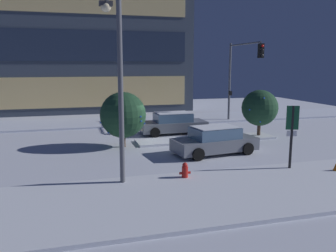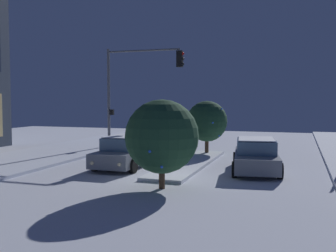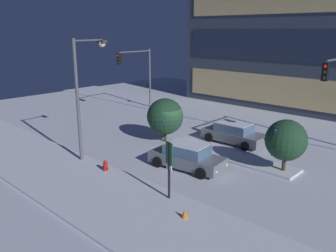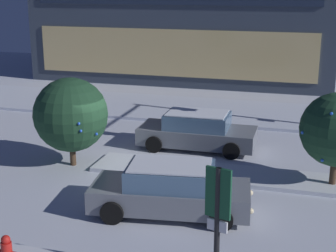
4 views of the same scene
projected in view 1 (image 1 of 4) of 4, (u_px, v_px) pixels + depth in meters
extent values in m
plane|color=silver|center=(139.00, 145.00, 20.84)|extent=(52.00, 52.00, 0.00)
cube|color=silver|center=(185.00, 197.00, 12.47)|extent=(52.00, 5.20, 0.14)
cube|color=silver|center=(120.00, 121.00, 29.20)|extent=(52.00, 5.20, 0.14)
cube|color=silver|center=(207.00, 139.00, 22.17)|extent=(9.00, 1.80, 0.14)
cube|color=#E5C67F|center=(98.00, 92.00, 33.66)|extent=(17.67, 0.10, 2.91)
cube|color=#232D42|center=(96.00, 46.00, 32.90)|extent=(17.67, 0.10, 2.91)
cube|color=slate|center=(215.00, 144.00, 18.73)|extent=(4.74, 2.44, 0.66)
cube|color=slate|center=(215.00, 133.00, 18.63)|extent=(2.65, 1.97, 0.60)
cube|color=white|center=(215.00, 127.00, 18.57)|extent=(2.46, 1.84, 0.04)
sphere|color=#F9E5B2|center=(243.00, 139.00, 20.19)|extent=(0.16, 0.16, 0.16)
sphere|color=#F9E5B2|center=(257.00, 143.00, 19.07)|extent=(0.16, 0.16, 0.16)
cylinder|color=black|center=(229.00, 142.00, 20.18)|extent=(0.68, 0.31, 0.66)
cylinder|color=black|center=(248.00, 149.00, 18.52)|extent=(0.68, 0.31, 0.66)
cylinder|color=black|center=(182.00, 147.00, 19.01)|extent=(0.68, 0.31, 0.66)
cylinder|color=black|center=(198.00, 154.00, 17.35)|extent=(0.68, 0.31, 0.66)
cube|color=slate|center=(173.00, 126.00, 24.28)|extent=(4.64, 1.94, 0.66)
cube|color=slate|center=(173.00, 117.00, 24.18)|extent=(2.52, 1.72, 0.60)
cube|color=white|center=(173.00, 113.00, 24.12)|extent=(2.33, 1.60, 0.04)
sphere|color=#F9E5B2|center=(142.00, 130.00, 23.04)|extent=(0.16, 0.16, 0.16)
sphere|color=#F9E5B2|center=(138.00, 127.00, 24.24)|extent=(0.16, 0.16, 0.16)
cylinder|color=black|center=(155.00, 132.00, 23.01)|extent=(0.66, 0.23, 0.66)
cylinder|color=black|center=(149.00, 128.00, 24.78)|extent=(0.66, 0.23, 0.66)
cylinder|color=black|center=(198.00, 130.00, 23.85)|extent=(0.66, 0.23, 0.66)
cylinder|color=black|center=(189.00, 126.00, 25.62)|extent=(0.66, 0.23, 0.66)
cylinder|color=#565960|center=(230.00, 83.00, 29.33)|extent=(0.18, 0.18, 6.53)
cylinder|color=#565960|center=(245.00, 44.00, 26.48)|extent=(0.12, 4.88, 0.12)
cube|color=black|center=(261.00, 51.00, 24.27)|extent=(0.32, 0.36, 1.00)
sphere|color=red|center=(263.00, 46.00, 24.03)|extent=(0.20, 0.20, 0.20)
sphere|color=black|center=(262.00, 51.00, 24.09)|extent=(0.20, 0.20, 0.20)
sphere|color=black|center=(262.00, 55.00, 24.15)|extent=(0.20, 0.20, 0.20)
cube|color=black|center=(230.00, 93.00, 29.27)|extent=(0.20, 0.24, 0.36)
cylinder|color=#565960|center=(121.00, 91.00, 13.21)|extent=(0.20, 0.20, 7.54)
cube|color=#333338|center=(106.00, 4.00, 14.62)|extent=(0.56, 0.36, 0.20)
sphere|color=#F9E5B2|center=(106.00, 7.00, 14.64)|extent=(0.44, 0.44, 0.44)
cylinder|color=red|center=(185.00, 174.00, 14.40)|extent=(0.26, 0.26, 0.59)
sphere|color=red|center=(185.00, 165.00, 14.34)|extent=(0.22, 0.22, 0.22)
cylinder|color=red|center=(181.00, 173.00, 14.35)|extent=(0.12, 0.10, 0.10)
cylinder|color=red|center=(189.00, 173.00, 14.44)|extent=(0.12, 0.10, 0.10)
cylinder|color=black|center=(291.00, 139.00, 15.51)|extent=(0.12, 0.12, 2.97)
cube|color=#144C2D|center=(293.00, 118.00, 15.34)|extent=(0.55, 0.21, 1.06)
cube|color=white|center=(292.00, 134.00, 15.47)|extent=(0.44, 0.17, 0.24)
cylinder|color=#473323|center=(259.00, 130.00, 23.04)|extent=(0.22, 0.22, 0.96)
sphere|color=#1E4228|center=(260.00, 108.00, 22.78)|extent=(2.36, 2.36, 2.36)
sphere|color=blue|center=(250.00, 110.00, 21.97)|extent=(0.10, 0.10, 0.10)
sphere|color=blue|center=(260.00, 122.00, 22.05)|extent=(0.10, 0.10, 0.10)
sphere|color=blue|center=(263.00, 118.00, 23.69)|extent=(0.10, 0.10, 0.10)
sphere|color=blue|center=(264.00, 98.00, 21.73)|extent=(0.10, 0.10, 0.10)
sphere|color=blue|center=(262.00, 96.00, 23.58)|extent=(0.10, 0.10, 0.10)
cylinder|color=#473323|center=(124.00, 141.00, 20.30)|extent=(0.22, 0.22, 0.76)
sphere|color=#1E4228|center=(123.00, 115.00, 20.04)|extent=(2.66, 2.66, 2.66)
sphere|color=blue|center=(101.00, 123.00, 19.74)|extent=(0.10, 0.10, 0.10)
sphere|color=blue|center=(141.00, 121.00, 19.35)|extent=(0.10, 0.10, 0.10)
sphere|color=blue|center=(136.00, 124.00, 21.07)|extent=(0.10, 0.10, 0.10)
sphere|color=blue|center=(108.00, 133.00, 19.67)|extent=(0.10, 0.10, 0.10)
sphere|color=blue|center=(123.00, 103.00, 21.13)|extent=(0.10, 0.10, 0.10)
sphere|color=blue|center=(145.00, 124.00, 20.01)|extent=(0.10, 0.10, 0.10)
sphere|color=blue|center=(127.00, 108.00, 21.30)|extent=(0.10, 0.10, 0.10)
sphere|color=blue|center=(141.00, 117.00, 19.25)|extent=(0.10, 0.10, 0.10)
cone|color=orange|center=(336.00, 168.00, 15.32)|extent=(0.36, 0.36, 0.55)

